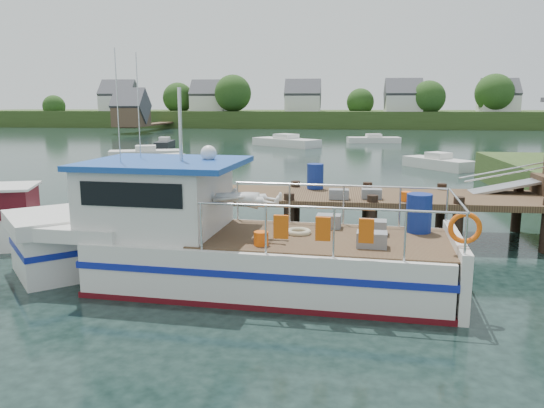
# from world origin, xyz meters

# --- Properties ---
(ground_plane) EXTENTS (160.00, 160.00, 0.00)m
(ground_plane) POSITION_xyz_m (0.00, 0.00, 0.00)
(ground_plane) COLOR black
(far_shore) EXTENTS (140.00, 42.55, 9.22)m
(far_shore) POSITION_xyz_m (0.01, 82.37, 2.10)
(far_shore) COLOR #344B1E
(far_shore) RESTS_ON ground
(dock) EXTENTS (16.60, 3.00, 4.78)m
(dock) POSITION_xyz_m (6.51, 0.01, 2.24)
(dock) COLOR #4E3925
(dock) RESTS_ON ground
(lobster_boat) EXTENTS (11.54, 4.11, 5.53)m
(lobster_boat) POSITION_xyz_m (-1.97, -5.00, 1.00)
(lobster_boat) COLOR silver
(lobster_boat) RESTS_ON ground
(moored_rowboat) EXTENTS (4.10, 4.02, 1.25)m
(moored_rowboat) POSITION_xyz_m (-8.99, 14.27, 0.46)
(moored_rowboat) COLOR #4E3925
(moored_rowboat) RESTS_ON ground
(moored_far) EXTENTS (5.89, 2.73, 0.96)m
(moored_far) POSITION_xyz_m (4.99, 42.30, 0.36)
(moored_far) COLOR silver
(moored_far) RESTS_ON ground
(moored_a) EXTENTS (5.90, 3.59, 1.03)m
(moored_a) POSITION_xyz_m (-13.94, 23.04, 0.38)
(moored_a) COLOR silver
(moored_a) RESTS_ON ground
(moored_b) EXTENTS (4.28, 4.97, 1.09)m
(moored_b) POSITION_xyz_m (7.63, 18.95, 0.40)
(moored_b) COLOR silver
(moored_b) RESTS_ON ground
(moored_d) EXTENTS (7.28, 6.47, 1.24)m
(moored_d) POSITION_xyz_m (-4.11, 36.18, 0.46)
(moored_d) COLOR silver
(moored_d) RESTS_ON ground
(moored_e) EXTENTS (1.78, 4.02, 1.08)m
(moored_e) POSITION_xyz_m (-15.54, 32.63, 0.40)
(moored_e) COLOR black
(moored_e) RESTS_ON ground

